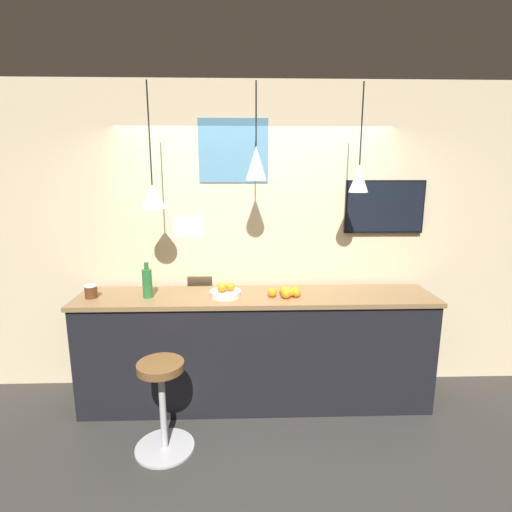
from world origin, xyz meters
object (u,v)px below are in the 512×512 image
object	(u,v)px
fruit_bowl	(225,292)
mounted_tv	(385,207)
bar_stool	(162,397)
spread_jar	(91,291)
juice_bottle	(147,283)

from	to	relation	value
fruit_bowl	mounted_tv	world-z (taller)	mounted_tv
mounted_tv	fruit_bowl	bearing A→B (deg)	-165.02
bar_stool	fruit_bowl	xyz separation A→B (m)	(0.46, 0.59, 0.63)
bar_stool	spread_jar	distance (m)	1.12
bar_stool	fruit_bowl	size ratio (longest dim) A/B	2.68
bar_stool	fruit_bowl	world-z (taller)	fruit_bowl
fruit_bowl	mounted_tv	size ratio (longest dim) A/B	0.36
fruit_bowl	spread_jar	xyz separation A→B (m)	(-1.15, 0.00, 0.01)
juice_bottle	mounted_tv	world-z (taller)	mounted_tv
bar_stool	juice_bottle	bearing A→B (deg)	109.34
bar_stool	juice_bottle	size ratio (longest dim) A/B	2.32
mounted_tv	juice_bottle	bearing A→B (deg)	-169.65
bar_stool	spread_jar	world-z (taller)	spread_jar
spread_jar	mounted_tv	size ratio (longest dim) A/B	0.15
bar_stool	mounted_tv	xyz separation A→B (m)	(1.95, 0.99, 1.33)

